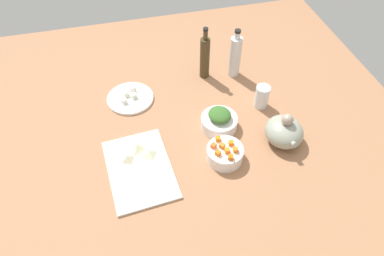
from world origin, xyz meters
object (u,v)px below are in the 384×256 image
at_px(bottle_0, 235,56).
at_px(teapot, 284,131).
at_px(bowl_greens, 219,122).
at_px(cutting_board, 140,169).
at_px(bowl_carrots, 225,154).
at_px(drinking_glass_0, 262,97).
at_px(bottle_1, 205,57).
at_px(plate_tofu, 130,98).

bearing_deg(bottle_0, teapot, 7.27).
bearing_deg(bowl_greens, cutting_board, -68.66).
height_order(bowl_greens, bowl_carrots, bowl_carrots).
height_order(teapot, drinking_glass_0, teapot).
bearing_deg(bowl_greens, bottle_0, 151.67).
height_order(teapot, bottle_1, bottle_1).
height_order(plate_tofu, bowl_carrots, bowl_carrots).
xyz_separation_m(bottle_0, bottle_1, (-0.02, -0.14, 0.00)).
xyz_separation_m(plate_tofu, bowl_carrots, (0.42, 0.31, 0.02)).
distance_m(bottle_0, drinking_glass_0, 0.25).
relative_size(bowl_greens, bottle_1, 0.58).
height_order(plate_tofu, drinking_glass_0, drinking_glass_0).
distance_m(bowl_carrots, teapot, 0.26).
bearing_deg(bowl_carrots, plate_tofu, -143.52).
relative_size(cutting_board, plate_tofu, 1.64).
relative_size(cutting_board, bowl_carrots, 2.42).
xyz_separation_m(bowl_carrots, bottle_1, (-0.50, 0.06, 0.08)).
height_order(bottle_0, drinking_glass_0, bottle_0).
relative_size(bowl_carrots, bottle_0, 0.58).
bearing_deg(drinking_glass_0, bottle_0, -168.79).
height_order(cutting_board, teapot, teapot).
bearing_deg(cutting_board, teapot, 90.49).
xyz_separation_m(cutting_board, teapot, (-0.01, 0.59, 0.05)).
relative_size(cutting_board, bowl_greens, 2.25).
xyz_separation_m(plate_tofu, drinking_glass_0, (0.18, 0.56, 0.05)).
bearing_deg(bowl_greens, plate_tofu, -127.16).
bearing_deg(bottle_1, bottle_0, 81.42).
height_order(plate_tofu, bottle_0, bottle_0).
height_order(bowl_greens, bottle_1, bottle_1).
distance_m(bowl_carrots, bottle_1, 0.51).
xyz_separation_m(bowl_carrots, bottle_0, (-0.48, 0.20, 0.08)).
bearing_deg(bottle_0, plate_tofu, -83.51).
relative_size(teapot, drinking_glass_0, 1.67).
xyz_separation_m(plate_tofu, bowl_greens, (0.26, 0.34, 0.02)).
bearing_deg(drinking_glass_0, bottle_1, -144.02).
xyz_separation_m(bowl_carrots, drinking_glass_0, (-0.24, 0.25, 0.02)).
xyz_separation_m(cutting_board, bottle_0, (-0.46, 0.53, 0.10)).
distance_m(bowl_greens, bowl_carrots, 0.17).
bearing_deg(bottle_0, cutting_board, -49.16).
distance_m(cutting_board, teapot, 0.59).
bearing_deg(bottle_0, drinking_glass_0, 11.21).
height_order(cutting_board, drinking_glass_0, drinking_glass_0).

